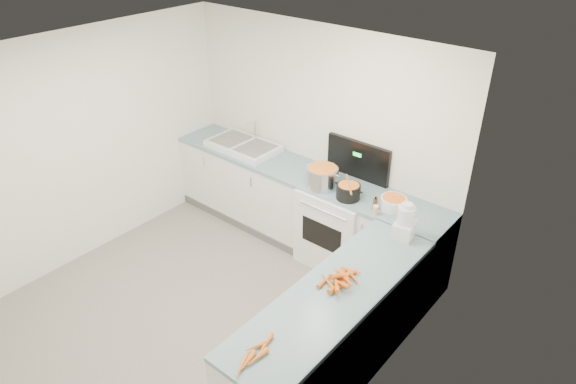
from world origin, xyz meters
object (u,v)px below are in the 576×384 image
Objects in this scene: extract_bottle at (375,204)px; food_processor at (405,223)px; black_pot at (348,192)px; spice_jar at (375,211)px; stove at (339,224)px; steel_pot at (322,178)px; mixing_bowl at (393,203)px; sink at (243,146)px.

extract_bottle is 0.34× the size of food_processor.
black_pot reaches higher than spice_jar.
stove is 4.09× the size of steel_pot.
stove is at bearing 37.42° from steel_pot.
black_pot is 2.07× the size of extract_bottle.
stove is 0.79m from spice_jar.
extract_bottle reaches higher than spice_jar.
extract_bottle is (0.66, -0.03, -0.04)m from steel_pot.
food_processor is at bearing -49.01° from mixing_bowl.
sink reaches higher than steel_pot.
sink is at bearing 173.73° from steel_pot.
sink reaches higher than mixing_bowl.
extract_bottle is 0.10m from spice_jar.
steel_pot is 3.95× the size of spice_jar.
black_pot reaches higher than extract_bottle.
spice_jar is at bearing -7.20° from sink.
spice_jar is at bearing 158.96° from food_processor.
steel_pot is (-0.16, -0.13, 0.57)m from stove.
sink reaches higher than spice_jar.
black_pot is 0.95× the size of mixing_bowl.
steel_pot is at bearing -142.58° from stove.
mixing_bowl is (2.08, -0.04, 0.02)m from sink.
extract_bottle is at bearing -1.47° from black_pot.
sink is at bearing 179.38° from stove.
steel_pot is 0.34m from black_pot.
steel_pot is at bearing 176.34° from black_pot.
stove reaches higher than sink.
steel_pot is 1.36× the size of black_pot.
stove is 5.31× the size of mixing_bowl.
extract_bottle is 0.50m from food_processor.
food_processor is (2.39, -0.40, 0.11)m from sink.
sink is 2.02m from spice_jar.
stove is 0.74m from extract_bottle.
spice_jar is (0.05, -0.08, -0.02)m from extract_bottle.
stove is at bearing -0.62° from sink.
black_pot is 0.32m from extract_bottle.
steel_pot is 0.73m from spice_jar.
food_processor is at bearing -9.53° from sink.
food_processor reaches higher than black_pot.
spice_jar is (0.55, -0.24, 0.51)m from stove.
black_pot is at bearing 166.53° from spice_jar.
spice_jar is 0.43m from food_processor.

